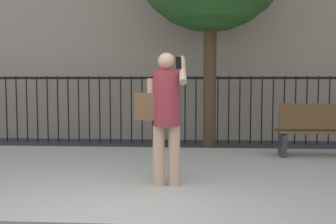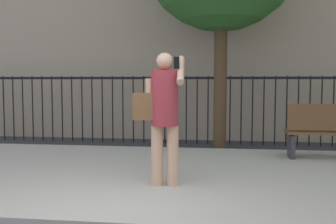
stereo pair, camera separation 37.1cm
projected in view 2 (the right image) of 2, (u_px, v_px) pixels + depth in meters
sidewalk at (138, 176)px, 6.07m from camera, size 28.00×4.40×0.15m
iron_fence at (170, 100)px, 9.65m from camera, size 12.03×0.04×1.60m
pedestrian_on_phone at (163, 109)px, 5.17m from camera, size 0.67×0.50×1.69m
street_bench at (335, 130)px, 6.92m from camera, size 1.60×0.45×0.95m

